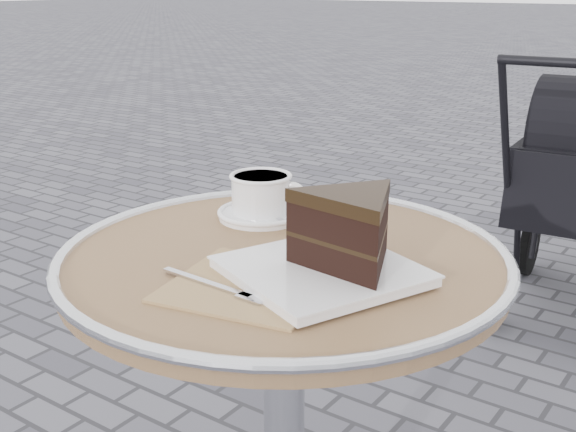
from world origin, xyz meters
The scene contains 3 objects.
cafe_table centered at (0.00, 0.00, 0.57)m, with size 0.72×0.72×0.74m.
cappuccino_set centered at (-0.14, 0.13, 0.77)m, with size 0.18×0.15×0.08m.
cake_plate_set centered at (0.13, -0.03, 0.79)m, with size 0.39×0.37×0.13m.
Camera 1 is at (0.62, -0.87, 1.14)m, focal length 45.00 mm.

